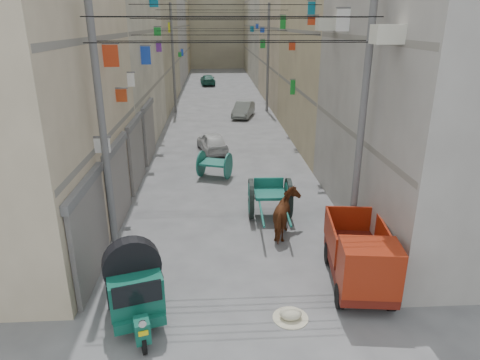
{
  "coord_description": "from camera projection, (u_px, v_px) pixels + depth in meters",
  "views": [
    {
      "loc": [
        -0.53,
        -5.61,
        6.68
      ],
      "look_at": [
        0.19,
        6.5,
        2.18
      ],
      "focal_mm": 32.0,
      "sensor_mm": 36.0,
      "label": 1
    }
  ],
  "objects": [
    {
      "name": "building_row_left",
      "position": [
        127.0,
        24.0,
        36.86
      ],
      "size": [
        8.0,
        62.0,
        14.0
      ],
      "color": "#C6B396",
      "rests_on": "ground"
    },
    {
      "name": "building_row_right",
      "position": [
        310.0,
        24.0,
        37.74
      ],
      "size": [
        8.0,
        62.0,
        14.0
      ],
      "color": "#A39E98",
      "rests_on": "ground"
    },
    {
      "name": "end_cap_building",
      "position": [
        216.0,
        23.0,
        67.12
      ],
      "size": [
        22.0,
        10.0,
        13.0
      ],
      "primitive_type": "cube",
      "color": "tan",
      "rests_on": "ground"
    },
    {
      "name": "shutters_left",
      "position": [
        129.0,
        164.0,
        16.58
      ],
      "size": [
        0.18,
        14.4,
        2.88
      ],
      "color": "#525258",
      "rests_on": "ground"
    },
    {
      "name": "signboards",
      "position": [
        223.0,
        77.0,
        26.68
      ],
      "size": [
        8.22,
        40.52,
        5.67
      ],
      "color": "blue",
      "rests_on": "ground"
    },
    {
      "name": "utility_poles",
      "position": [
        224.0,
        77.0,
        22.12
      ],
      "size": [
        7.4,
        22.2,
        8.0
      ],
      "color": "#5C5B5E",
      "rests_on": "ground"
    },
    {
      "name": "overhead_cables",
      "position": [
        225.0,
        20.0,
        18.73
      ],
      "size": [
        7.4,
        22.52,
        1.12
      ],
      "color": "black",
      "rests_on": "ground"
    },
    {
      "name": "auto_rickshaw",
      "position": [
        134.0,
        285.0,
        9.91
      ],
      "size": [
        1.74,
        2.4,
        1.63
      ],
      "rotation": [
        0.0,
        0.0,
        0.29
      ],
      "color": "black",
      "rests_on": "ground"
    },
    {
      "name": "tonga_cart",
      "position": [
        270.0,
        198.0,
        15.34
      ],
      "size": [
        1.58,
        3.24,
        1.45
      ],
      "rotation": [
        0.0,
        0.0,
        -0.03
      ],
      "color": "black",
      "rests_on": "ground"
    },
    {
      "name": "mini_truck",
      "position": [
        362.0,
        263.0,
        10.97
      ],
      "size": [
        1.78,
        3.32,
        1.79
      ],
      "rotation": [
        0.0,
        0.0,
        -0.12
      ],
      "color": "black",
      "rests_on": "ground"
    },
    {
      "name": "second_cart",
      "position": [
        215.0,
        164.0,
        19.32
      ],
      "size": [
        1.68,
        1.58,
        1.2
      ],
      "rotation": [
        0.0,
        0.0,
        -0.34
      ],
      "color": "#14594D",
      "rests_on": "ground"
    },
    {
      "name": "feed_sack",
      "position": [
        291.0,
        314.0,
        10.21
      ],
      "size": [
        0.54,
        0.43,
        0.27
      ],
      "primitive_type": "ellipsoid",
      "color": "#BCB59C",
      "rests_on": "ground"
    },
    {
      "name": "horse",
      "position": [
        286.0,
        215.0,
        13.99
      ],
      "size": [
        1.23,
        1.92,
        1.5
      ],
      "primitive_type": "imported",
      "rotation": [
        0.0,
        0.0,
        2.89
      ],
      "color": "maroon",
      "rests_on": "ground"
    },
    {
      "name": "distant_car_white",
      "position": [
        212.0,
        142.0,
        23.24
      ],
      "size": [
        1.94,
        3.35,
        1.07
      ],
      "primitive_type": "imported",
      "rotation": [
        0.0,
        0.0,
        3.37
      ],
      "color": "#BCBCBC",
      "rests_on": "ground"
    },
    {
      "name": "distant_car_grey",
      "position": [
        243.0,
        110.0,
        31.76
      ],
      "size": [
        1.99,
        3.56,
        1.11
      ],
      "primitive_type": "imported",
      "rotation": [
        0.0,
        0.0,
        -0.26
      ],
      "color": "slate",
      "rests_on": "ground"
    },
    {
      "name": "distant_car_green",
      "position": [
        208.0,
        80.0,
        48.02
      ],
      "size": [
        1.85,
        3.88,
        1.09
      ],
      "primitive_type": "imported",
      "rotation": [
        0.0,
        0.0,
        3.23
      ],
      "color": "#1E5A4A",
      "rests_on": "ground"
    }
  ]
}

